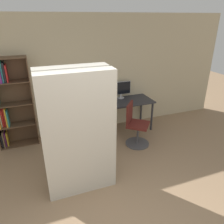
% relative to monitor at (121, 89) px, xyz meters
% --- Properties ---
extents(wall_back, '(8.00, 0.06, 2.70)m').
position_rel_monitor_xyz_m(wall_back, '(-1.16, 0.13, 0.36)').
color(wall_back, '#C6B793').
rests_on(wall_back, ground).
extents(desk, '(1.44, 0.68, 0.75)m').
position_rel_monitor_xyz_m(desk, '(-0.04, -0.23, -0.32)').
color(desk, '#2D2D33').
rests_on(desk, ground).
extents(monitor, '(0.52, 0.17, 0.42)m').
position_rel_monitor_xyz_m(monitor, '(0.00, 0.00, 0.00)').
color(monitor, '#B7B7BC').
rests_on(monitor, desk).
extents(office_chair, '(0.62, 0.62, 0.96)m').
position_rel_monitor_xyz_m(office_chair, '(-0.05, -0.97, -0.59)').
color(office_chair, '#4C4C51').
rests_on(office_chair, ground).
extents(bookshelf, '(0.79, 0.34, 1.90)m').
position_rel_monitor_xyz_m(bookshelf, '(-2.54, -0.03, 0.03)').
color(bookshelf, brown).
rests_on(bookshelf, ground).
extents(mattress_near, '(1.08, 0.26, 1.98)m').
position_rel_monitor_xyz_m(mattress_near, '(-1.47, -1.93, 0.00)').
color(mattress_near, beige).
rests_on(mattress_near, ground).
extents(mattress_far, '(1.08, 0.25, 1.97)m').
position_rel_monitor_xyz_m(mattress_far, '(-1.47, -1.62, 0.00)').
color(mattress_far, beige).
rests_on(mattress_far, ground).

